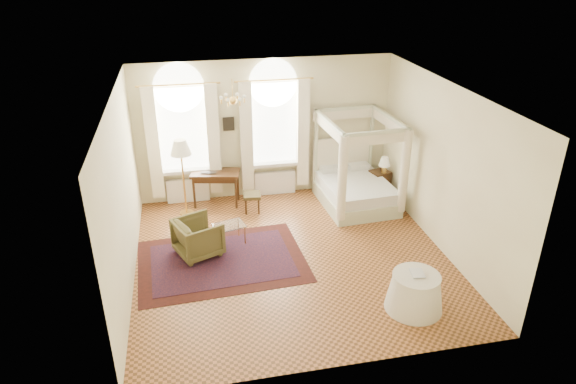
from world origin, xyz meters
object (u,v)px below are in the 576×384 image
writing_desk (215,177)px  coffee_table (229,227)px  stool (252,197)px  floor_lamp (181,151)px  side_table (415,292)px  nightstand (379,183)px  armchair (198,237)px  canopy_bed (356,186)px

writing_desk → coffee_table: size_ratio=1.68×
writing_desk → stool: bearing=-35.6°
floor_lamp → side_table: bearing=-49.3°
nightstand → armchair: size_ratio=0.74×
canopy_bed → floor_lamp: bearing=174.8°
canopy_bed → floor_lamp: size_ratio=1.19×
armchair → side_table: size_ratio=0.86×
canopy_bed → nightstand: canopy_bed is taller
floor_lamp → side_table: floor_lamp is taller
side_table → coffee_table: bearing=135.8°
writing_desk → floor_lamp: size_ratio=0.67×
canopy_bed → writing_desk: size_ratio=1.77×
nightstand → writing_desk: writing_desk is taller
side_table → canopy_bed: bearing=85.9°
canopy_bed → writing_desk: (-3.21, 0.70, 0.22)m
canopy_bed → side_table: size_ratio=2.19×
canopy_bed → side_table: canopy_bed is taller
nightstand → floor_lamp: (-4.67, -0.05, 1.21)m
nightstand → floor_lamp: size_ratio=0.35×
nightstand → writing_desk: 3.98m
stool → side_table: bearing=-61.9°
coffee_table → nightstand: bearing=22.1°
stool → coffee_table: 1.46m
canopy_bed → stool: canopy_bed is taller
stool → side_table: 4.59m
armchair → floor_lamp: (-0.20, 1.80, 1.14)m
writing_desk → canopy_bed: bearing=-12.3°
side_table → floor_lamp: bearing=130.7°
stool → armchair: 2.05m
canopy_bed → side_table: 3.91m
writing_desk → armchair: size_ratio=1.44×
floor_lamp → side_table: size_ratio=1.84×
writing_desk → floor_lamp: 1.15m
stool → coffee_table: stool is taller
writing_desk → stool: 1.00m
nightstand → armchair: armchair is taller
canopy_bed → writing_desk: bearing=167.7°
nightstand → floor_lamp: floor_lamp is taller
writing_desk → stool: (0.77, -0.55, -0.33)m
armchair → side_table: bearing=-147.9°
stool → floor_lamp: size_ratio=0.25×
writing_desk → side_table: size_ratio=1.23×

